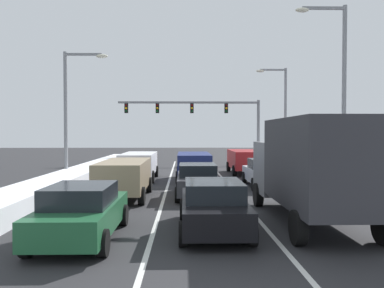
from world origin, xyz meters
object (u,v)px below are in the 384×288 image
Objects in this scene: suv_red_right_lane_third at (244,160)px; traffic_light_gantry at (205,113)px; sedan_charcoal_center_lane_second at (197,180)px; sedan_silver_right_lane_second at (265,173)px; street_lamp_right_mid at (281,108)px; box_truck_right_lane_nearest at (311,165)px; street_lamp_left_mid at (72,104)px; street_lamp_right_near at (338,82)px; suv_tan_left_lane_second at (124,175)px; sedan_black_center_lane_nearest at (213,206)px; suv_white_left_lane_third at (139,164)px; suv_navy_center_lane_third at (194,164)px; sedan_green_left_lane_nearest at (82,212)px.

traffic_light_gantry is at bearing 101.99° from suv_red_right_lane_third.
sedan_silver_right_lane_second is at bearing 40.33° from sedan_charcoal_center_lane_second.
street_lamp_right_mid is (3.98, 12.31, 4.30)m from sedan_silver_right_lane_second.
box_truck_right_lane_nearest is 15.37m from suv_red_right_lane_third.
street_lamp_left_mid is (-10.83, 11.16, 2.79)m from box_truck_right_lane_nearest.
street_lamp_right_near reaches higher than suv_red_right_lane_third.
suv_tan_left_lane_second is at bearing -153.26° from sedan_silver_right_lane_second.
box_truck_right_lane_nearest is 3.55m from sedan_black_center_lane_nearest.
suv_white_left_lane_third is at bearing 106.04° from sedan_black_center_lane_nearest.
suv_red_right_lane_third is 0.52× the size of street_lamp_right_near.
sedan_silver_right_lane_second is at bearing -82.39° from traffic_light_gantry.
sedan_charcoal_center_lane_second is 0.92× the size of suv_tan_left_lane_second.
street_lamp_left_mid is at bearing 167.03° from sedan_silver_right_lane_second.
street_lamp_right_mid reaches higher than traffic_light_gantry.
sedan_black_center_lane_nearest is at bearing -57.93° from street_lamp_left_mid.
sedan_charcoal_center_lane_second is at bearing -116.62° from street_lamp_right_mid.
street_lamp_left_mid is (-7.36, -0.27, 3.68)m from suv_navy_center_lane_third.
sedan_black_center_lane_nearest is at bearing -163.08° from box_truck_right_lane_nearest.
street_lamp_left_mid reaches higher than traffic_light_gantry.
box_truck_right_lane_nearest is 1.60× the size of sedan_black_center_lane_nearest.
sedan_green_left_lane_nearest is 14.89m from street_lamp_right_near.
sedan_green_left_lane_nearest is 0.32× the size of traffic_light_gantry.
suv_white_left_lane_third is at bearing 174.13° from suv_navy_center_lane_third.
suv_red_right_lane_third is 11.49m from traffic_light_gantry.
sedan_charcoal_center_lane_second is (-3.74, -10.00, -0.25)m from suv_red_right_lane_third.
sedan_silver_right_lane_second is (0.35, 8.59, -1.14)m from box_truck_right_lane_nearest.
sedan_green_left_lane_nearest is at bearing -124.93° from sedan_silver_right_lane_second.
suv_red_right_lane_third is at bearing 26.46° from suv_white_left_lane_third.
suv_navy_center_lane_third is at bearing -129.49° from street_lamp_right_mid.
sedan_charcoal_center_lane_second is (-3.81, -3.24, 0.00)m from sedan_silver_right_lane_second.
sedan_silver_right_lane_second is at bearing 69.54° from sedan_black_center_lane_nearest.
traffic_light_gantry reaches higher than sedan_green_left_lane_nearest.
box_truck_right_lane_nearest reaches higher than sedan_green_left_lane_nearest.
street_lamp_left_mid is (-15.16, -9.74, -0.38)m from street_lamp_right_mid.
street_lamp_right_near is (3.82, 7.42, 3.65)m from box_truck_right_lane_nearest.
sedan_black_center_lane_nearest is at bearing -59.46° from suv_tan_left_lane_second.
box_truck_right_lane_nearest is at bearing 14.34° from sedan_green_left_lane_nearest.
suv_navy_center_lane_third is 1.00× the size of suv_tan_left_lane_second.
sedan_green_left_lane_nearest is at bearing -100.04° from traffic_light_gantry.
suv_navy_center_lane_third is at bearing 62.93° from suv_tan_left_lane_second.
suv_red_right_lane_third is 0.63× the size of street_lamp_left_mid.
street_lamp_left_mid is at bearing 134.13° from box_truck_right_lane_nearest.
street_lamp_right_mid is at bearing 39.10° from suv_white_left_lane_third.
street_lamp_right_mid is (11.20, 22.65, 4.30)m from sedan_green_left_lane_nearest.
traffic_light_gantry is (1.49, 20.58, 4.12)m from sedan_charcoal_center_lane_second.
sedan_charcoal_center_lane_second is at bearing -61.96° from suv_white_left_lane_third.
sedan_silver_right_lane_second is at bearing -36.66° from suv_navy_center_lane_third.
street_lamp_right_mid is (7.80, 9.47, 4.05)m from suv_navy_center_lane_third.
suv_white_left_lane_third is (-6.89, 11.78, -0.88)m from box_truck_right_lane_nearest.
sedan_silver_right_lane_second is at bearing 87.68° from box_truck_right_lane_nearest.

